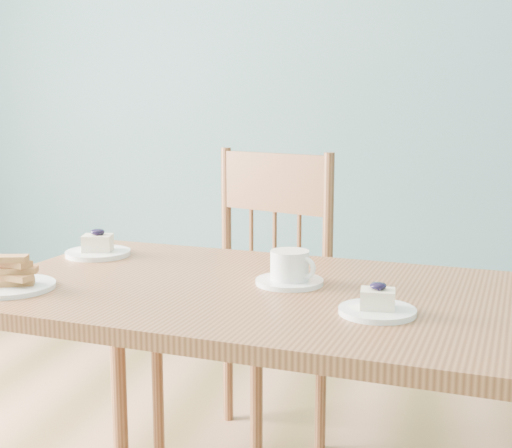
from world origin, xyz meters
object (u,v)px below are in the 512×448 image
at_px(dining_chair, 249,303).
at_px(coffee_cup, 290,270).
at_px(dining_table, 264,318).
at_px(biscotti_plate, 10,278).
at_px(cheesecake_plate_far, 98,249).
at_px(cheesecake_plate_near, 377,306).

bearing_deg(dining_chair, coffee_cup, -43.99).
distance_m(dining_table, coffee_cup, 0.12).
bearing_deg(biscotti_plate, dining_table, 14.11).
distance_m(dining_table, cheesecake_plate_far, 0.55).
distance_m(dining_chair, coffee_cup, 0.58).
bearing_deg(cheesecake_plate_near, cheesecake_plate_far, 154.77).
bearing_deg(biscotti_plate, cheesecake_plate_near, 0.06).
bearing_deg(cheesecake_plate_far, biscotti_plate, -95.40).
height_order(dining_chair, cheesecake_plate_far, dining_chair).
relative_size(dining_table, dining_chair, 1.43).
xyz_separation_m(dining_table, coffee_cup, (0.05, 0.05, 0.10)).
relative_size(cheesecake_plate_near, coffee_cup, 0.98).
xyz_separation_m(cheesecake_plate_near, biscotti_plate, (-0.78, -0.00, 0.01)).
relative_size(dining_table, cheesecake_plate_near, 8.89).
distance_m(dining_table, dining_chair, 0.58).
relative_size(dining_chair, cheesecake_plate_far, 5.41).
bearing_deg(dining_chair, cheesecake_plate_near, -35.80).
xyz_separation_m(coffee_cup, biscotti_plate, (-0.58, -0.18, -0.01)).
xyz_separation_m(cheesecake_plate_far, biscotti_plate, (-0.03, -0.35, 0.01)).
bearing_deg(coffee_cup, cheesecake_plate_near, -17.67).
bearing_deg(coffee_cup, cheesecake_plate_far, -173.61).
height_order(dining_chair, cheesecake_plate_near, dining_chair).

